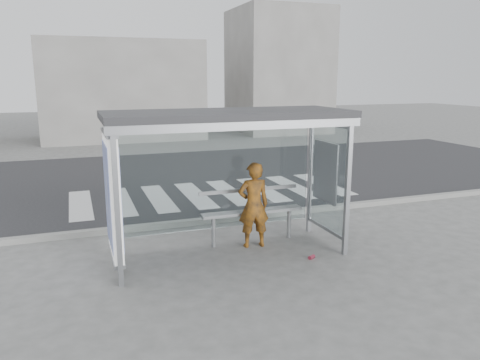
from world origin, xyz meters
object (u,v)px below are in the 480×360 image
at_px(person, 254,205).
at_px(soda_can, 312,257).
at_px(bus_shelter, 207,148).
at_px(bench, 252,212).

height_order(person, soda_can, person).
xyz_separation_m(person, soda_can, (0.75, -0.96, -0.79)).
distance_m(bus_shelter, soda_can, 2.69).
height_order(bus_shelter, person, bus_shelter).
bearing_deg(bench, soda_can, -60.40).
bearing_deg(bus_shelter, bench, 23.32).
xyz_separation_m(person, bench, (0.06, 0.25, -0.20)).
bearing_deg(soda_can, bench, 119.60).
bearing_deg(bus_shelter, person, 11.26).
height_order(bench, soda_can, bench).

